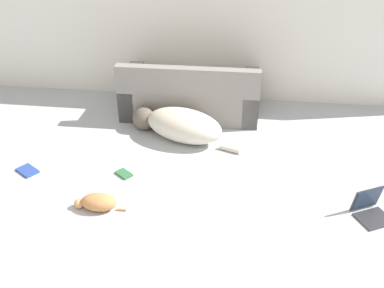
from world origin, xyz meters
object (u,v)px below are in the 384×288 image
(book_blue, at_px, (28,171))
(cat, at_px, (98,202))
(couch, at_px, (190,96))
(dog, at_px, (179,124))
(laptop_open, at_px, (370,207))
(book_green, at_px, (124,174))

(book_blue, bearing_deg, cat, -28.06)
(couch, relative_size, dog, 1.26)
(laptop_open, bearing_deg, dog, 121.96)
(dog, bearing_deg, book_blue, 51.60)
(couch, bearing_deg, dog, 85.17)
(dog, height_order, laptop_open, dog)
(couch, bearing_deg, laptop_open, 135.90)
(laptop_open, relative_size, book_green, 1.91)
(dog, xyz_separation_m, book_green, (-0.47, -0.85, -0.17))
(book_green, bearing_deg, laptop_open, -7.72)
(cat, bearing_deg, book_blue, -28.97)
(cat, height_order, book_blue, cat)
(couch, height_order, book_green, couch)
(couch, height_order, dog, couch)
(dog, distance_m, cat, 1.54)
(couch, xyz_separation_m, laptop_open, (1.92, -1.83, -0.18))
(cat, height_order, book_green, cat)
(laptop_open, bearing_deg, couch, 109.29)
(laptop_open, xyz_separation_m, book_green, (-2.43, 0.33, -0.07))
(couch, xyz_separation_m, book_green, (-0.52, -1.50, -0.25))
(couch, height_order, cat, couch)
(book_green, distance_m, book_blue, 1.05)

